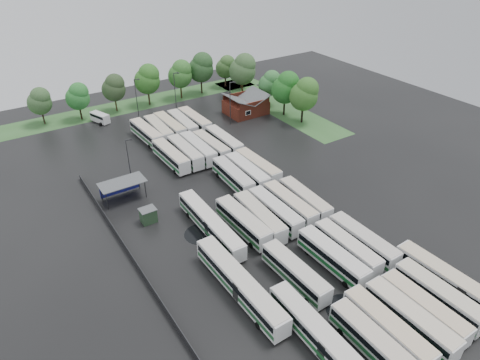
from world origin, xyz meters
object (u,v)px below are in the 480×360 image
minibus (100,117)px  brick_building (246,107)px  artic_bus_east (459,288)px  artic_bus_west_a (324,341)px

minibus → brick_building: bearing=-43.9°
minibus → artic_bus_east: bearing=-95.0°
artic_bus_east → artic_bus_west_a: bearing=168.5°
minibus → artic_bus_west_a: bearing=-108.9°
brick_building → artic_bus_east: brick_building is taller
artic_bus_east → minibus: bearing=102.8°
artic_bus_east → minibus: size_ratio=3.20×
artic_bus_west_a → brick_building: bearing=64.5°
brick_building → artic_bus_east: (-12.02, -69.23, 0.06)m
brick_building → minibus: 37.31m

